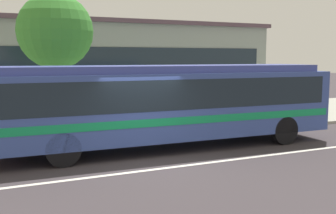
{
  "coord_description": "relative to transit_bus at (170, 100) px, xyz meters",
  "views": [
    {
      "loc": [
        -4.24,
        -10.79,
        3.06
      ],
      "look_at": [
        1.75,
        2.28,
        1.3
      ],
      "focal_mm": 43.18,
      "sensor_mm": 36.0,
      "label": 1
    }
  ],
  "objects": [
    {
      "name": "pedestrian_waiting_near_sign",
      "position": [
        -4.3,
        1.98,
        -0.57
      ],
      "size": [
        0.37,
        0.37,
        1.61
      ],
      "color": "slate",
      "rests_on": "sidewalk_slab"
    },
    {
      "name": "lane_stripe_center",
      "position": [
        -1.48,
        -2.35,
        -1.63
      ],
      "size": [
        56.0,
        0.16,
        0.01
      ],
      "primitive_type": "cube",
      "color": "silver",
      "rests_on": "ground_plane"
    },
    {
      "name": "street_tree_near_stop",
      "position": [
        -2.95,
        4.7,
        2.48
      ],
      "size": [
        3.07,
        3.07,
        5.54
      ],
      "color": "brown",
      "rests_on": "sidewalk_slab"
    },
    {
      "name": "transit_bus",
      "position": [
        0.0,
        0.0,
        0.0
      ],
      "size": [
        11.72,
        2.89,
        2.8
      ],
      "color": "#334994",
      "rests_on": "ground_plane"
    },
    {
      "name": "sidewalk_slab",
      "position": [
        -1.48,
        5.35,
        -1.57
      ],
      "size": [
        60.0,
        8.0,
        0.12
      ],
      "primitive_type": "cube",
      "color": "#9C9C8F",
      "rests_on": "ground_plane"
    },
    {
      "name": "station_building",
      "position": [
        1.53,
        12.57,
        0.99
      ],
      "size": [
        19.94,
        6.95,
        5.22
      ],
      "color": "gray",
      "rests_on": "ground_plane"
    },
    {
      "name": "ground_plane",
      "position": [
        -1.48,
        -1.55,
        -1.63
      ],
      "size": [
        120.0,
        120.0,
        0.0
      ],
      "primitive_type": "plane",
      "color": "#3A3438"
    },
    {
      "name": "bus_stop_sign",
      "position": [
        3.85,
        1.94,
        0.0
      ],
      "size": [
        0.11,
        0.44,
        2.35
      ],
      "color": "gray",
      "rests_on": "sidewalk_slab"
    }
  ]
}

